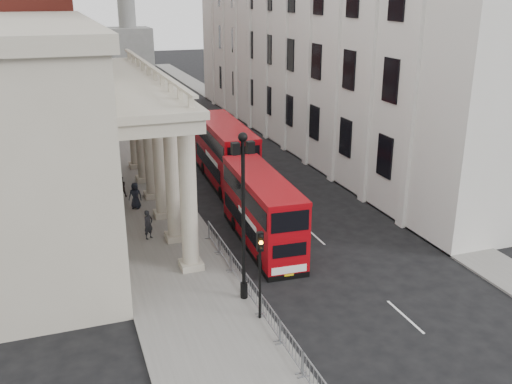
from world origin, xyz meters
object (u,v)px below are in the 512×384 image
Objects in this scene: pedestrian_a at (148,225)px; pedestrian_c at (135,195)px; pedestrian_b at (121,187)px; bus_near at (262,209)px; lamp_post_north at (139,95)px; bus_far at (225,152)px; traffic_light at (260,259)px; lamp_post_mid at (173,131)px; lamp_post_south at (243,206)px.

pedestrian_c is (0.01, 5.48, 0.02)m from pedestrian_a.
pedestrian_b is 2.68m from pedestrian_c.
bus_near is at bearing -56.53° from pedestrian_a.
pedestrian_a is 0.98× the size of pedestrian_c.
lamp_post_north is 16.22m from pedestrian_b.
bus_far is at bearing -72.88° from lamp_post_north.
traffic_light is 16.65m from pedestrian_c.
lamp_post_mid is 5.34m from pedestrian_c.
bus_near is (3.12, 5.99, -2.71)m from lamp_post_south.
pedestrian_c is (-3.19, 14.17, -3.87)m from lamp_post_south.
bus_near is 11.87m from bus_far.
bus_far reaches higher than pedestrian_a.
lamp_post_mid reaches higher than traffic_light.
bus_near is at bearing 69.36° from traffic_light.
traffic_light is 11.39m from pedestrian_a.
lamp_post_south reaches higher than traffic_light.
pedestrian_a is (-7.59, -9.10, -1.46)m from bus_far.
pedestrian_c is (0.64, -2.60, 0.15)m from pedestrian_b.
lamp_post_mid is (0.00, 16.00, 0.00)m from lamp_post_south.
lamp_post_north is 0.75× the size of bus_far.
pedestrian_b is (-3.84, 0.77, -4.02)m from lamp_post_mid.
lamp_post_north is at bearing 110.11° from bus_far.
pedestrian_a is (-3.31, 10.70, -2.08)m from traffic_light.
lamp_post_mid is 1.93× the size of traffic_light.
pedestrian_a is at bearing -113.67° from lamp_post_mid.
lamp_post_south is at bearing -90.00° from lamp_post_mid.
pedestrian_c reaches higher than pedestrian_b.
lamp_post_mid is at bearing 90.00° from lamp_post_south.
lamp_post_south is at bearing -103.16° from pedestrian_a.
traffic_light is (0.10, -2.02, -1.80)m from lamp_post_south.
lamp_post_mid reaches higher than pedestrian_a.
lamp_post_south is 4.51× the size of pedestrian_c.
bus_far reaches higher than bus_near.
traffic_light is at bearing 95.93° from pedestrian_b.
traffic_light is 19.32m from pedestrian_b.
bus_near is at bearing 116.92° from pedestrian_b.
bus_far is at bearing 22.15° from lamp_post_mid.
traffic_light reaches higher than pedestrian_b.
lamp_post_mid is 1.00× the size of lamp_post_north.
lamp_post_south is 32.00m from lamp_post_north.
pedestrian_c is (-3.29, 16.19, -2.06)m from traffic_light.
lamp_post_mid reaches higher than pedestrian_c.
pedestrian_b is (-3.84, -15.23, -4.02)m from lamp_post_north.
lamp_post_mid is 8.88m from pedestrian_a.
lamp_post_mid and lamp_post_north have the same top height.
lamp_post_south is 2.71m from traffic_light.
pedestrian_a is 1.17× the size of pedestrian_b.
traffic_light is 8.60m from bus_near.
pedestrian_b is at bearing 125.75° from bus_near.
bus_near reaches higher than pedestrian_c.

